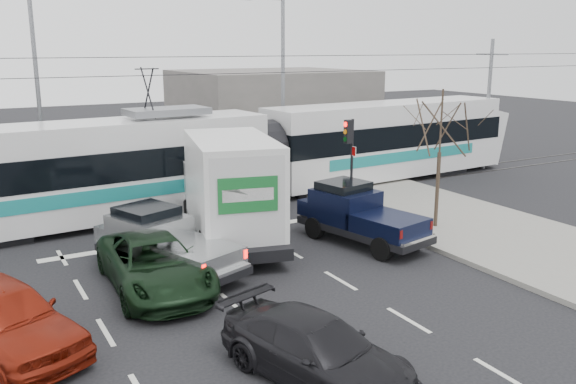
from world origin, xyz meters
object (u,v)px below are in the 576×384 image
traffic_signal (350,144)px  box_truck (229,190)px  red_car (1,318)px  green_car (155,264)px  street_lamp_near (280,77)px  navy_pickup (357,214)px  silver_pickup (162,241)px  dark_car (316,350)px  street_lamp_far (32,81)px  tram (262,153)px  bare_tree (441,128)px

traffic_signal → box_truck: (-6.03, -1.52, -0.91)m
red_car → traffic_signal: bearing=2.6°
green_car → street_lamp_near: bearing=51.5°
street_lamp_near → navy_pickup: size_ratio=1.77×
silver_pickup → green_car: bearing=-136.3°
navy_pickup → dark_car: size_ratio=1.12×
street_lamp_far → tram: 10.79m
green_car → traffic_signal: bearing=27.6°
bare_tree → navy_pickup: 4.40m
street_lamp_far → dark_car: bearing=-83.1°
tram → navy_pickup: tram is taller
street_lamp_far → green_car: (1.05, -13.98, -4.38)m
navy_pickup → red_car: bearing=-179.1°
tram → red_car: (-11.40, -9.88, -1.22)m
tram → traffic_signal: bearing=-61.3°
street_lamp_far → green_car: bearing=-85.7°
silver_pickup → box_truck: size_ratio=0.70×
bare_tree → silver_pickup: (-10.12, 0.81, -2.85)m
bare_tree → tram: tram is taller
tram → green_car: bearing=-136.8°
green_car → red_car: bearing=-152.0°
bare_tree → street_lamp_near: bearing=91.4°
red_car → silver_pickup: bearing=12.1°
navy_pickup → red_car: (-11.38, -2.66, -0.18)m
street_lamp_near → green_car: bearing=-131.1°
green_car → dark_car: size_ratio=1.16×
silver_pickup → street_lamp_far: bearing=77.0°
box_truck → navy_pickup: (3.78, -2.21, -0.83)m
bare_tree → street_lamp_near: size_ratio=0.56×
tram → red_car: bearing=-143.1°
silver_pickup → navy_pickup: size_ratio=1.08×
silver_pickup → navy_pickup: 6.75m
bare_tree → navy_pickup: (-3.38, 0.27, -2.79)m
red_car → dark_car: (5.42, -4.34, -0.17)m
navy_pickup → tram: bearing=77.6°
street_lamp_far → dark_car: (2.43, -20.23, -4.46)m
street_lamp_near → box_truck: street_lamp_near is taller
traffic_signal → silver_pickup: (-8.99, -3.19, -1.80)m
box_truck → red_car: size_ratio=1.61×
bare_tree → green_car: 11.18m
navy_pickup → red_car: size_ratio=1.05×
street_lamp_far → silver_pickup: 13.47m
bare_tree → red_car: bearing=-170.8°
tram → box_truck: tram is taller
street_lamp_near → silver_pickup: bearing=-132.6°
red_car → green_car: bearing=2.9°
dark_car → silver_pickup: bearing=79.1°
street_lamp_far → navy_pickup: (8.40, -13.23, -4.11)m
box_truck → traffic_signal: bearing=27.8°
bare_tree → street_lamp_far: bearing=131.1°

